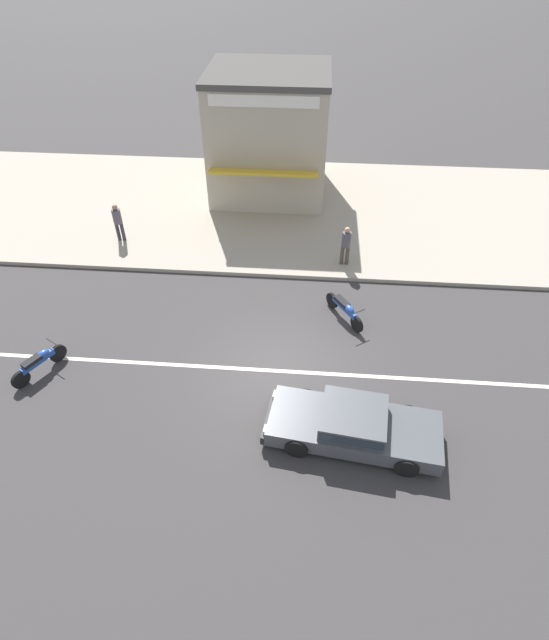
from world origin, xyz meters
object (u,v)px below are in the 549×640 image
(pedestrian_mid_kerb, at_px, (346,243))
(shopfront_corner_warung, at_px, (269,134))
(pedestrian_near_clock, at_px, (118,220))
(motorcycle_1, at_px, (39,362))
(motorcycle_2, at_px, (345,309))
(sedan_dark_grey_1, at_px, (353,425))

(pedestrian_mid_kerb, distance_m, shopfront_corner_warung, 6.95)
(pedestrian_mid_kerb, relative_size, shopfront_corner_warung, 0.30)
(pedestrian_near_clock, height_order, shopfront_corner_warung, shopfront_corner_warung)
(motorcycle_1, xyz_separation_m, motorcycle_2, (9.09, 3.17, 0.00))
(motorcycle_1, bearing_deg, pedestrian_near_clock, 88.38)
(shopfront_corner_warung, bearing_deg, pedestrian_near_clock, -138.97)
(pedestrian_near_clock, relative_size, pedestrian_mid_kerb, 1.00)
(motorcycle_1, relative_size, shopfront_corner_warung, 0.31)
(sedan_dark_grey_1, xyz_separation_m, pedestrian_near_clock, (-8.96, 8.80, 0.53))
(motorcycle_1, bearing_deg, pedestrian_mid_kerb, 34.15)
(shopfront_corner_warung, bearing_deg, pedestrian_mid_kerb, -60.12)
(motorcycle_1, distance_m, pedestrian_near_clock, 7.22)
(pedestrian_mid_kerb, bearing_deg, motorcycle_1, -145.85)
(motorcycle_1, height_order, shopfront_corner_warung, shopfront_corner_warung)
(sedan_dark_grey_1, relative_size, pedestrian_near_clock, 2.99)
(sedan_dark_grey_1, height_order, motorcycle_1, sedan_dark_grey_1)
(pedestrian_near_clock, bearing_deg, sedan_dark_grey_1, -44.50)
(motorcycle_1, height_order, pedestrian_mid_kerb, pedestrian_mid_kerb)
(sedan_dark_grey_1, distance_m, motorcycle_2, 4.80)
(sedan_dark_grey_1, xyz_separation_m, shopfront_corner_warung, (-3.37, 13.67, 2.26))
(pedestrian_mid_kerb, bearing_deg, shopfront_corner_warung, 119.88)
(pedestrian_near_clock, bearing_deg, pedestrian_mid_kerb, -6.23)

